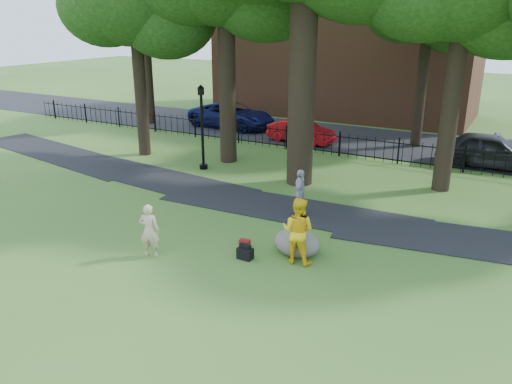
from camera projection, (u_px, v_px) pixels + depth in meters
The scene contains 15 objects.
ground at pixel (209, 243), 15.74m from camera, with size 120.00×120.00×0.00m, color #365A1F.
footpath at pixel (290, 210), 18.51m from camera, with size 36.00×2.60×0.03m, color black.
street at pixel (362, 140), 28.98m from camera, with size 80.00×7.00×0.02m, color black.
iron_fence at pixel (339, 145), 25.47m from camera, with size 44.00×0.04×1.20m.
brick_building at pixel (348, 28), 35.43m from camera, with size 18.00×8.00×12.00m, color brown.
woman at pixel (149, 231), 14.66m from camera, with size 0.60×0.39×1.64m, color #CEAE8D.
man at pixel (298, 231), 14.24m from camera, with size 0.96×0.75×1.98m, color yellow.
pedestrian at pixel (300, 193), 17.67m from camera, with size 1.01×0.42×1.72m, color #A7A8AC.
boulder at pixel (297, 241), 14.92m from camera, with size 1.43×1.08×0.84m, color #5B564C.
lamppost at pixel (202, 129), 22.89m from camera, with size 0.39×0.39×3.92m.
backpack at pixel (245, 253), 14.69m from camera, with size 0.45×0.28×0.34m, color black.
red_bag at pixel (245, 243), 15.51m from camera, with size 0.33×0.21×0.22m, color maroon.
red_sedan at pixel (301, 131), 28.26m from camera, with size 1.36×3.89×1.28m, color #B50D14.
navy_van at pixel (232, 115), 32.09m from camera, with size 2.63×5.70×1.58m, color #0D1245.
grey_car at pixel (490, 150), 23.52m from camera, with size 1.94×4.81×1.64m, color black.
Camera 1 is at (8.19, -11.83, 6.75)m, focal length 35.00 mm.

